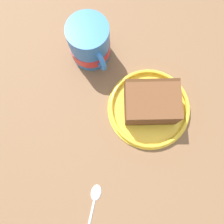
# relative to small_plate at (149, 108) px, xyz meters

# --- Properties ---
(ground_plane) EXTENTS (1.43, 1.43, 0.03)m
(ground_plane) POSITION_rel_small_plate_xyz_m (0.05, -0.02, -0.03)
(ground_plane) COLOR brown
(small_plate) EXTENTS (0.17, 0.17, 0.02)m
(small_plate) POSITION_rel_small_plate_xyz_m (0.00, 0.00, 0.00)
(small_plate) COLOR yellow
(small_plate) RESTS_ON ground_plane
(cake_slice) EXTENTS (0.13, 0.13, 0.06)m
(cake_slice) POSITION_rel_small_plate_xyz_m (-0.00, -0.00, 0.03)
(cake_slice) COLOR #472814
(cake_slice) RESTS_ON small_plate
(tea_mug) EXTENTS (0.08, 0.11, 0.09)m
(tea_mug) POSITION_rel_small_plate_xyz_m (-0.01, -0.17, 0.04)
(tea_mug) COLOR #3372BF
(tea_mug) RESTS_ON ground_plane
(teaspoon) EXTENTS (0.12, 0.08, 0.01)m
(teaspoon) POSITION_rel_small_plate_xyz_m (0.21, 0.05, -0.00)
(teaspoon) COLOR silver
(teaspoon) RESTS_ON ground_plane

